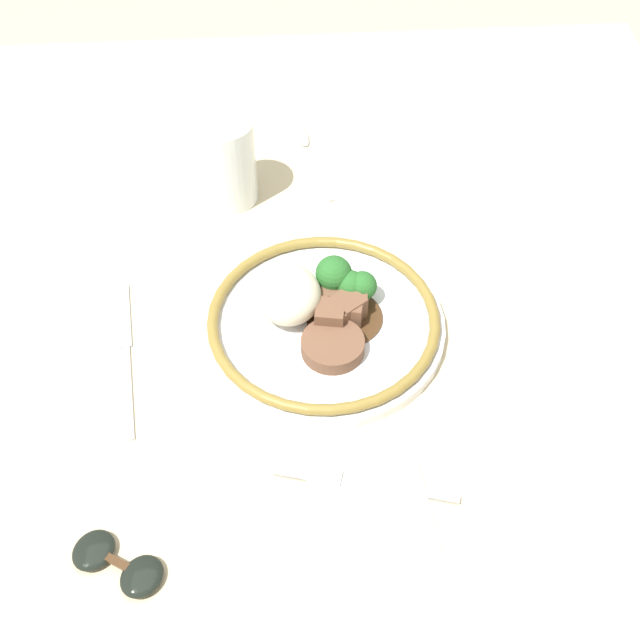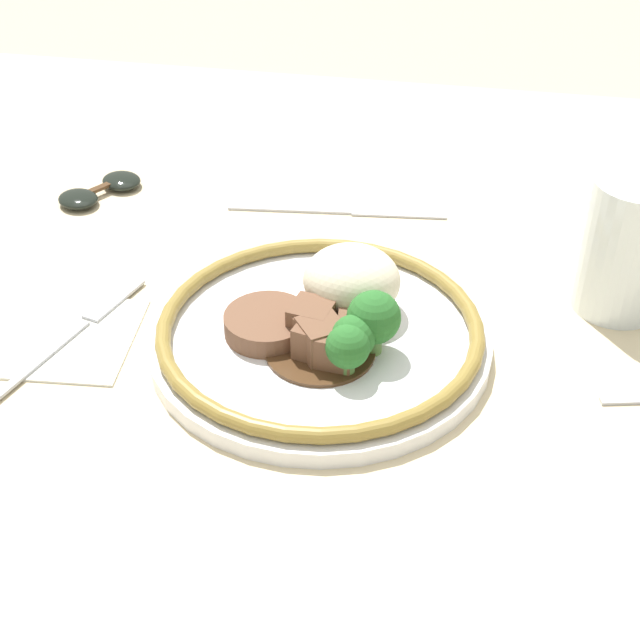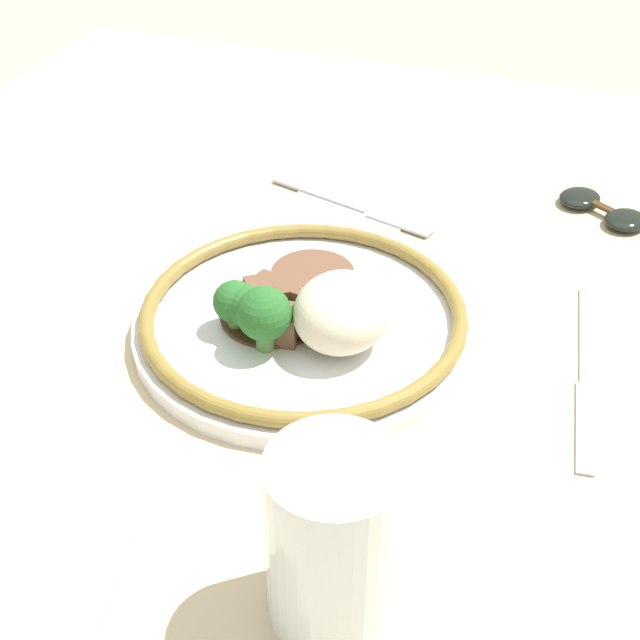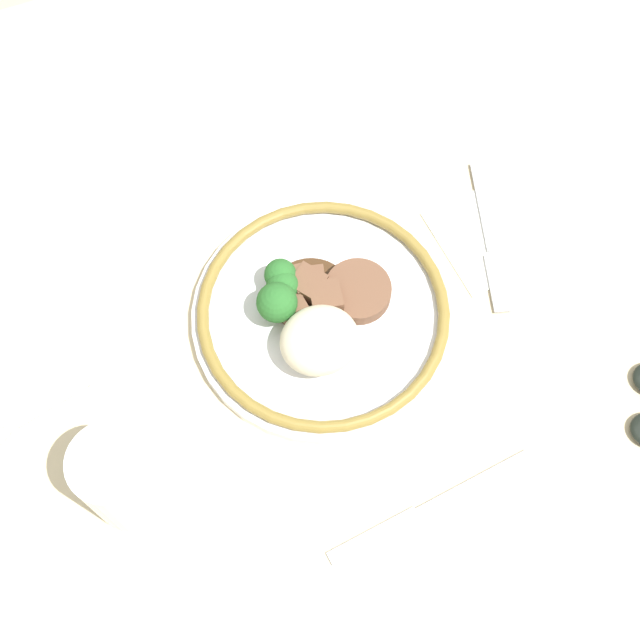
% 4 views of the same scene
% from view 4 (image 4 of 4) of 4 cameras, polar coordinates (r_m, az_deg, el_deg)
% --- Properties ---
extents(ground_plane, '(8.00, 8.00, 0.00)m').
position_cam_4_polar(ground_plane, '(0.93, -0.35, -2.56)').
color(ground_plane, tan).
extents(dining_table, '(1.16, 1.07, 0.04)m').
position_cam_4_polar(dining_table, '(0.91, -0.36, -2.06)').
color(dining_table, beige).
rests_on(dining_table, ground).
extents(napkin, '(0.14, 0.12, 0.00)m').
position_cam_4_polar(napkin, '(0.96, 11.39, 5.60)').
color(napkin, silver).
rests_on(napkin, dining_table).
extents(plate, '(0.26, 0.26, 0.07)m').
position_cam_4_polar(plate, '(0.88, -0.01, 0.40)').
color(plate, white).
rests_on(plate, dining_table).
extents(juice_glass, '(0.07, 0.07, 0.11)m').
position_cam_4_polar(juice_glass, '(0.81, -12.48, -9.99)').
color(juice_glass, yellow).
rests_on(juice_glass, dining_table).
extents(fork, '(0.06, 0.17, 0.00)m').
position_cam_4_polar(fork, '(0.94, 10.83, 4.41)').
color(fork, '#ADADB2').
rests_on(fork, napkin).
extents(knife, '(0.21, 0.03, 0.00)m').
position_cam_4_polar(knife, '(0.84, 6.57, -11.93)').
color(knife, '#ADADB2').
rests_on(knife, dining_table).
extents(spoon, '(0.17, 0.05, 0.01)m').
position_cam_4_polar(spoon, '(0.90, -19.50, -6.79)').
color(spoon, '#ADADB2').
rests_on(spoon, dining_table).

